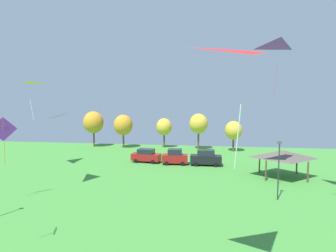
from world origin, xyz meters
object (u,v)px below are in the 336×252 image
Objects in this scene: parked_car_third_from_left at (206,158)px; treeline_tree_3 at (199,124)px; treeline_tree_0 at (93,122)px; kite_flying_0 at (252,84)px; parked_car_second_from_left at (175,157)px; kite_flying_2 at (70,121)px; light_post_1 at (279,167)px; treeline_tree_4 at (234,130)px; treeline_tree_2 at (164,127)px; park_pavilion at (283,154)px; kite_flying_6 at (281,49)px; parked_car_leftmost at (146,156)px; treeline_tree_1 at (123,125)px; kite_flying_8 at (24,92)px; kite_flying_1 at (3,131)px.

parked_car_third_from_left is 0.64× the size of treeline_tree_3.
kite_flying_0 is at bearing -58.80° from treeline_tree_0.
kite_flying_2 is at bearing -134.39° from parked_car_second_from_left.
treeline_tree_4 is at bearing 93.67° from light_post_1.
kite_flying_2 reaches higher than treeline_tree_2.
parked_car_third_from_left is 11.30m from park_pavilion.
parked_car_second_from_left is 0.86× the size of parked_car_third_from_left.
kite_flying_6 reaches higher than treeline_tree_3.
park_pavilion is (3.13, 8.90, -11.80)m from kite_flying_6.
treeline_tree_2 reaches higher than parked_car_leftmost.
treeline_tree_3 is at bearing 65.28° from parked_car_leftmost.
treeline_tree_4 is at bearing -2.42° from treeline_tree_1.
parked_car_second_from_left is at bearing 131.47° from light_post_1.
kite_flying_2 is at bearing 177.15° from light_post_1.
park_pavilion is (8.25, 24.06, -7.58)m from kite_flying_0.
kite_flying_0 reaches higher than kite_flying_2.
treeline_tree_3 is (-8.64, 27.46, 1.95)m from light_post_1.
kite_flying_8 is 20.34m from parked_car_leftmost.
kite_flying_1 is 0.75× the size of park_pavilion.
treeline_tree_1 is (-7.83, 12.63, 3.83)m from parked_car_leftmost.
parked_car_leftmost is at bearing 163.20° from park_pavilion.
kite_flying_8 is at bearing -178.69° from park_pavilion.
treeline_tree_0 reaches higher than parked_car_leftmost.
kite_flying_6 is at bearing -61.65° from treeline_tree_2.
treeline_tree_3 is at bearing 61.72° from kite_flying_2.
kite_flying_6 is 0.77× the size of treeline_tree_2.
park_pavilion is at bearing -22.54° from parked_car_second_from_left.
kite_flying_1 is at bearing -124.87° from kite_flying_2.
treeline_tree_0 reaches higher than treeline_tree_2.
treeline_tree_2 reaches higher than treeline_tree_4.
kite_flying_6 is 22.78m from parked_car_second_from_left.
treeline_tree_0 is (1.53, 19.86, -5.88)m from kite_flying_8.
treeline_tree_1 is at bearing 132.43° from light_post_1.
parked_car_second_from_left is at bearing 179.75° from parked_car_third_from_left.
kite_flying_6 is 0.99× the size of parked_car_leftmost.
treeline_tree_0 is (-19.60, 13.92, 4.18)m from parked_car_second_from_left.
treeline_tree_2 is at bearing 94.18° from parked_car_leftmost.
treeline_tree_3 is at bearing 60.51° from kite_flying_1.
parked_car_second_from_left is 0.53× the size of treeline_tree_0.
kite_flying_0 is 47.08m from treeline_tree_1.
kite_flying_2 reaches higher than treeline_tree_1.
park_pavilion is at bearing -59.07° from treeline_tree_3.
kite_flying_8 reaches higher than parked_car_second_from_left.
treeline_tree_0 is (-4.95, 31.87, -1.74)m from kite_flying_1.
parked_car_leftmost is 0.81× the size of treeline_tree_4.
parked_car_third_from_left is (-6.77, 14.02, -13.67)m from kite_flying_6.
kite_flying_2 is at bearing -130.33° from treeline_tree_4.
parked_car_leftmost is (16.28, 6.74, -10.16)m from kite_flying_8.
parked_car_leftmost is 0.77× the size of park_pavilion.
treeline_tree_4 is at bearing 44.90° from parked_car_leftmost.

